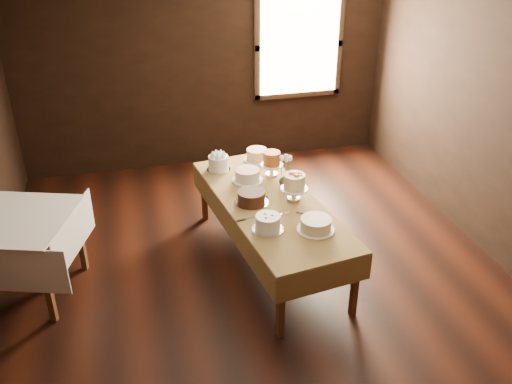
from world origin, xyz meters
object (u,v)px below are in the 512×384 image
object	(u,v)px
cake_cream	(316,225)
cake_server_a	(283,214)
display_table	(270,206)
cake_speckled	(257,155)
side_table	(17,228)
cake_server_d	(287,184)
cake_chocolate	(251,198)
cake_server_c	(260,191)
flower_vase	(285,180)
cake_swirl	(268,223)
cake_caramel	(272,165)
cake_meringue	(218,163)
cake_flowers	(294,188)
cake_lattice	(247,176)
cake_server_e	(253,218)
cake_server_b	(313,216)

from	to	relation	value
cake_cream	cake_server_a	xyz separation A→B (m)	(-0.21, 0.35, -0.05)
display_table	cake_speckled	world-z (taller)	cake_speckled
side_table	cake_server_d	bearing A→B (deg)	4.92
cake_chocolate	cake_server_c	world-z (taller)	cake_chocolate
display_table	flower_vase	world-z (taller)	flower_vase
side_table	cake_server_c	xyz separation A→B (m)	(2.34, 0.16, -0.01)
cake_swirl	cake_server_c	world-z (taller)	cake_swirl
display_table	cake_server_d	distance (m)	0.41
cake_caramel	flower_vase	world-z (taller)	cake_caramel
display_table	side_table	distance (m)	2.39
cake_meringue	cake_server_a	xyz separation A→B (m)	(0.42, -1.10, -0.08)
cake_chocolate	cake_server_a	distance (m)	0.38
side_table	cake_flowers	world-z (taller)	cake_flowers
cake_lattice	flower_vase	distance (m)	0.41
cake_server_e	cake_flowers	bearing A→B (deg)	20.04
cake_caramel	cake_chocolate	bearing A→B (deg)	-123.17
cake_chocolate	cake_server_e	size ratio (longest dim) A/B	1.61
cake_speckled	cake_server_a	bearing A→B (deg)	-92.45
side_table	cake_meringue	xyz separation A→B (m)	(2.03, 0.75, 0.07)
display_table	cake_lattice	bearing A→B (deg)	103.03
cake_meringue	cake_lattice	bearing A→B (deg)	-53.13
display_table	cake_lattice	distance (m)	0.52
cake_flowers	cake_swirl	bearing A→B (deg)	-129.22
cake_lattice	cake_swirl	distance (m)	1.00
side_table	flower_vase	world-z (taller)	flower_vase
cake_server_a	cake_server_c	world-z (taller)	same
cake_server_a	cake_server_d	bearing A→B (deg)	57.23
cake_caramel	cake_server_d	bearing A→B (deg)	-70.55
display_table	cake_meringue	xyz separation A→B (m)	(-0.36, 0.83, 0.13)
cake_speckled	cake_server_e	size ratio (longest dim) A/B	1.24
cake_chocolate	flower_vase	distance (m)	0.51
cake_chocolate	cake_server_a	xyz separation A→B (m)	(0.24, -0.28, -0.06)
cake_server_d	flower_vase	distance (m)	0.07
cake_server_e	cake_chocolate	bearing A→B (deg)	70.34
cake_chocolate	cake_server_e	bearing A→B (deg)	-101.03
cake_flowers	cake_server_c	xyz separation A→B (m)	(-0.29, 0.24, -0.12)
cake_caramel	cake_flowers	bearing A→B (deg)	-82.73
cake_meringue	cake_caramel	distance (m)	0.60
cake_server_c	flower_vase	world-z (taller)	flower_vase
cake_lattice	cake_cream	distance (m)	1.17
cake_lattice	cake_cream	size ratio (longest dim) A/B	0.96
side_table	cake_server_b	xyz separation A→B (m)	(2.71, -0.46, -0.01)
cake_speckled	cake_caramel	world-z (taller)	cake_caramel
cake_lattice	cake_flowers	size ratio (longest dim) A/B	1.13
cake_speckled	cake_server_b	distance (m)	1.36
cake_swirl	cake_server_b	world-z (taller)	cake_swirl
cake_caramel	cake_flowers	distance (m)	0.58
cake_meringue	cake_swirl	xyz separation A→B (m)	(0.20, -1.33, -0.01)
cake_cream	cake_server_c	size ratio (longest dim) A/B	1.45
cake_swirl	cake_server_d	xyz separation A→B (m)	(0.43, 0.81, -0.07)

